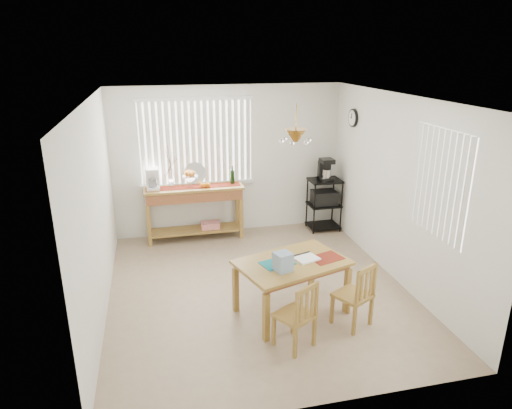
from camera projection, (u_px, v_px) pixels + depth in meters
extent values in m
cube|color=tan|center=(258.00, 289.00, 6.33)|extent=(4.00, 4.50, 0.01)
cube|color=white|center=(228.00, 160.00, 8.03)|extent=(4.00, 0.10, 2.60)
cube|color=white|center=(321.00, 285.00, 3.79)|extent=(4.00, 0.10, 2.60)
cube|color=white|center=(92.00, 212.00, 5.47)|extent=(0.10, 4.50, 2.60)
cube|color=white|center=(401.00, 190.00, 6.35)|extent=(0.10, 4.50, 2.60)
cube|color=white|center=(258.00, 94.00, 5.47)|extent=(4.00, 4.50, 0.10)
cube|color=white|center=(196.00, 142.00, 7.75)|extent=(1.90, 0.01, 1.40)
cube|color=white|center=(142.00, 145.00, 7.55)|extent=(0.07, 0.03, 1.40)
cube|color=white|center=(149.00, 145.00, 7.57)|extent=(0.07, 0.03, 1.40)
cube|color=white|center=(155.00, 144.00, 7.59)|extent=(0.07, 0.03, 1.40)
cube|color=white|center=(162.00, 144.00, 7.62)|extent=(0.07, 0.03, 1.40)
cube|color=white|center=(168.00, 144.00, 7.64)|extent=(0.07, 0.03, 1.40)
cube|color=white|center=(174.00, 144.00, 7.66)|extent=(0.07, 0.03, 1.40)
cube|color=white|center=(181.00, 143.00, 7.68)|extent=(0.07, 0.03, 1.40)
cube|color=white|center=(187.00, 143.00, 7.71)|extent=(0.07, 0.03, 1.40)
cube|color=white|center=(193.00, 143.00, 7.73)|extent=(0.07, 0.03, 1.40)
cube|color=white|center=(200.00, 142.00, 7.75)|extent=(0.07, 0.03, 1.40)
cube|color=white|center=(206.00, 142.00, 7.77)|extent=(0.07, 0.03, 1.40)
cube|color=white|center=(212.00, 142.00, 7.79)|extent=(0.07, 0.03, 1.40)
cube|color=white|center=(218.00, 142.00, 7.82)|extent=(0.07, 0.03, 1.40)
cube|color=white|center=(224.00, 141.00, 7.84)|extent=(0.07, 0.03, 1.40)
cube|color=white|center=(230.00, 141.00, 7.86)|extent=(0.07, 0.03, 1.40)
cube|color=white|center=(236.00, 141.00, 7.88)|extent=(0.07, 0.03, 1.40)
cube|color=white|center=(242.00, 141.00, 7.91)|extent=(0.07, 0.03, 1.40)
cube|color=white|center=(248.00, 140.00, 7.93)|extent=(0.07, 0.03, 1.40)
cube|color=white|center=(198.00, 184.00, 7.96)|extent=(1.98, 0.06, 0.06)
cube|color=white|center=(195.00, 99.00, 7.49)|extent=(1.98, 0.06, 0.06)
cube|color=white|center=(439.00, 184.00, 5.39)|extent=(0.01, 1.10, 1.30)
cube|color=white|center=(466.00, 196.00, 4.93)|extent=(0.03, 0.07, 1.30)
cube|color=white|center=(459.00, 193.00, 5.03)|extent=(0.03, 0.07, 1.30)
cube|color=white|center=(453.00, 190.00, 5.14)|extent=(0.03, 0.07, 1.30)
cube|color=white|center=(447.00, 188.00, 5.24)|extent=(0.03, 0.07, 1.30)
cube|color=white|center=(441.00, 185.00, 5.34)|extent=(0.03, 0.07, 1.30)
cube|color=white|center=(436.00, 182.00, 5.44)|extent=(0.03, 0.07, 1.30)
cube|color=white|center=(431.00, 180.00, 5.54)|extent=(0.03, 0.07, 1.30)
cube|color=white|center=(425.00, 178.00, 5.64)|extent=(0.03, 0.07, 1.30)
cube|color=white|center=(421.00, 175.00, 5.74)|extent=(0.03, 0.07, 1.30)
cube|color=white|center=(416.00, 173.00, 5.85)|extent=(0.03, 0.07, 1.30)
cylinder|color=black|center=(353.00, 118.00, 7.51)|extent=(0.04, 0.30, 0.30)
cylinder|color=white|center=(352.00, 118.00, 7.50)|extent=(0.01, 0.25, 0.25)
cylinder|color=olive|center=(296.00, 119.00, 5.01)|extent=(0.01, 0.01, 0.34)
cone|color=olive|center=(296.00, 135.00, 5.07)|extent=(0.24, 0.24, 0.14)
sphere|color=white|center=(309.00, 140.00, 5.13)|extent=(0.05, 0.05, 0.05)
sphere|color=white|center=(298.00, 138.00, 5.24)|extent=(0.05, 0.05, 0.05)
sphere|color=white|center=(285.00, 139.00, 5.20)|extent=(0.05, 0.05, 0.05)
sphere|color=white|center=(282.00, 141.00, 5.06)|extent=(0.05, 0.05, 0.05)
sphere|color=white|center=(292.00, 143.00, 4.95)|extent=(0.05, 0.05, 0.05)
sphere|color=white|center=(306.00, 143.00, 4.98)|extent=(0.05, 0.05, 0.05)
cube|color=olive|center=(194.00, 188.00, 7.73)|extent=(1.67, 0.47, 0.04)
cube|color=#945530|center=(194.00, 194.00, 7.77)|extent=(1.61, 0.43, 0.17)
cube|color=olive|center=(149.00, 226.00, 7.58)|extent=(0.06, 0.06, 0.72)
cube|color=olive|center=(241.00, 219.00, 7.91)|extent=(0.06, 0.06, 0.72)
cube|color=olive|center=(149.00, 219.00, 7.92)|extent=(0.06, 0.06, 0.72)
cube|color=olive|center=(237.00, 212.00, 8.25)|extent=(0.06, 0.06, 0.72)
cube|color=olive|center=(196.00, 230.00, 7.98)|extent=(1.55, 0.41, 0.03)
cube|color=red|center=(210.00, 225.00, 8.01)|extent=(0.31, 0.23, 0.10)
cube|color=maroon|center=(194.00, 187.00, 7.72)|extent=(1.59, 0.26, 0.01)
cube|color=white|center=(153.00, 188.00, 7.57)|extent=(0.21, 0.25, 0.05)
cube|color=white|center=(152.00, 179.00, 7.61)|extent=(0.21, 0.08, 0.31)
cube|color=white|center=(152.00, 171.00, 7.46)|extent=(0.21, 0.23, 0.07)
cylinder|color=white|center=(153.00, 183.00, 7.52)|extent=(0.14, 0.14, 0.14)
cylinder|color=white|center=(190.00, 184.00, 7.68)|extent=(0.05, 0.05, 0.10)
cone|color=white|center=(190.00, 179.00, 7.65)|extent=(0.27, 0.27, 0.09)
sphere|color=#C6441A|center=(193.00, 173.00, 7.63)|extent=(0.08, 0.08, 0.08)
sphere|color=#C6441A|center=(190.00, 173.00, 7.67)|extent=(0.08, 0.08, 0.08)
sphere|color=#C6441A|center=(187.00, 174.00, 7.61)|extent=(0.08, 0.08, 0.08)
sphere|color=#C6441A|center=(190.00, 174.00, 7.57)|extent=(0.08, 0.08, 0.08)
sphere|color=orange|center=(203.00, 185.00, 7.67)|extent=(0.08, 0.08, 0.08)
sphere|color=orange|center=(208.00, 185.00, 7.68)|extent=(0.08, 0.08, 0.08)
cylinder|color=silver|center=(195.00, 173.00, 7.86)|extent=(0.38, 0.09, 0.37)
cylinder|color=white|center=(171.00, 183.00, 7.67)|extent=(0.08, 0.08, 0.15)
cylinder|color=#4C3823|center=(170.00, 165.00, 7.57)|extent=(0.09, 0.04, 0.46)
cylinder|color=#4C3823|center=(170.00, 164.00, 7.56)|extent=(0.14, 0.06, 0.51)
cylinder|color=#4C3823|center=(170.00, 167.00, 7.58)|extent=(0.18, 0.08, 0.38)
cylinder|color=#4C3823|center=(170.00, 162.00, 7.55)|extent=(0.06, 0.03, 0.57)
cylinder|color=#4C3823|center=(170.00, 168.00, 7.58)|extent=(0.23, 0.10, 0.32)
cylinder|color=black|center=(232.00, 177.00, 7.88)|extent=(0.08, 0.08, 0.24)
cylinder|color=black|center=(232.00, 168.00, 7.83)|extent=(0.03, 0.03, 0.08)
cylinder|color=black|center=(314.00, 209.00, 8.05)|extent=(0.03, 0.03, 0.95)
cylinder|color=black|center=(341.00, 207.00, 8.16)|extent=(0.03, 0.03, 0.95)
cylinder|color=black|center=(307.00, 202.00, 8.42)|extent=(0.03, 0.03, 0.95)
cylinder|color=black|center=(333.00, 200.00, 8.53)|extent=(0.03, 0.03, 0.95)
cube|color=black|center=(325.00, 180.00, 8.14)|extent=(0.56, 0.45, 0.03)
cube|color=black|center=(324.00, 205.00, 8.29)|extent=(0.56, 0.45, 0.03)
cube|color=black|center=(323.00, 225.00, 8.43)|extent=(0.56, 0.45, 0.03)
cube|color=black|center=(324.00, 197.00, 8.25)|extent=(0.42, 0.33, 0.24)
cube|color=black|center=(326.00, 178.00, 8.11)|extent=(0.22, 0.27, 0.06)
cube|color=black|center=(324.00, 170.00, 8.15)|extent=(0.22, 0.09, 0.33)
cube|color=black|center=(327.00, 161.00, 8.01)|extent=(0.22, 0.24, 0.08)
cylinder|color=silver|center=(326.00, 173.00, 8.07)|extent=(0.14, 0.14, 0.14)
cube|color=olive|center=(292.00, 263.00, 5.58)|extent=(1.50, 1.19, 0.04)
cube|color=#945530|center=(292.00, 266.00, 5.60)|extent=(1.38, 1.08, 0.06)
cube|color=olive|center=(266.00, 317.00, 5.12)|extent=(0.08, 0.08, 0.60)
cube|color=olive|center=(347.00, 290.00, 5.70)|extent=(0.08, 0.08, 0.60)
cube|color=olive|center=(236.00, 290.00, 5.71)|extent=(0.08, 0.08, 0.60)
cube|color=olive|center=(312.00, 268.00, 6.29)|extent=(0.08, 0.08, 0.60)
cube|color=#156F79|center=(277.00, 263.00, 5.52)|extent=(0.46, 0.38, 0.01)
cube|color=maroon|center=(326.00, 258.00, 5.66)|extent=(0.46, 0.38, 0.01)
cube|color=white|center=(307.00, 259.00, 5.62)|extent=(0.33, 0.30, 0.02)
cube|color=black|center=(301.00, 255.00, 5.72)|extent=(0.27, 0.11, 0.03)
cube|color=#7F9AB8|center=(283.00, 262.00, 5.31)|extent=(0.23, 0.23, 0.22)
cube|color=olive|center=(294.00, 315.00, 5.02)|extent=(0.51, 0.51, 0.04)
cube|color=olive|center=(293.00, 320.00, 5.30)|extent=(0.05, 0.05, 0.36)
cube|color=olive|center=(274.00, 331.00, 5.09)|extent=(0.05, 0.05, 0.36)
cube|color=olive|center=(314.00, 331.00, 5.08)|extent=(0.05, 0.05, 0.36)
cube|color=olive|center=(295.00, 343.00, 4.87)|extent=(0.05, 0.05, 0.36)
cube|color=olive|center=(316.00, 298.00, 4.93)|extent=(0.04, 0.04, 0.41)
cube|color=olive|center=(297.00, 309.00, 4.73)|extent=(0.04, 0.04, 0.41)
cube|color=olive|center=(307.00, 289.00, 4.77)|extent=(0.30, 0.19, 0.05)
cube|color=olive|center=(312.00, 302.00, 4.89)|extent=(0.04, 0.03, 0.33)
cube|color=olive|center=(307.00, 305.00, 4.84)|extent=(0.04, 0.03, 0.33)
cube|color=olive|center=(301.00, 309.00, 4.78)|extent=(0.04, 0.03, 0.33)
cube|color=olive|center=(353.00, 295.00, 5.41)|extent=(0.52, 0.52, 0.04)
cube|color=olive|center=(349.00, 300.00, 5.70)|extent=(0.05, 0.05, 0.37)
cube|color=olive|center=(332.00, 310.00, 5.49)|extent=(0.05, 0.05, 0.37)
cube|color=olive|center=(371.00, 311.00, 5.46)|extent=(0.05, 0.05, 0.37)
cube|color=olive|center=(354.00, 321.00, 5.26)|extent=(0.05, 0.05, 0.37)
cube|color=olive|center=(375.00, 279.00, 5.32)|extent=(0.04, 0.04, 0.42)
cube|color=olive|center=(358.00, 288.00, 5.11)|extent=(0.04, 0.04, 0.42)
cube|color=olive|center=(367.00, 269.00, 5.16)|extent=(0.32, 0.19, 0.05)
cube|color=olive|center=(371.00, 283.00, 5.28)|extent=(0.04, 0.03, 0.33)
cube|color=olive|center=(366.00, 285.00, 5.22)|extent=(0.04, 0.03, 0.33)
cube|color=olive|center=(361.00, 288.00, 5.16)|extent=(0.04, 0.03, 0.33)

